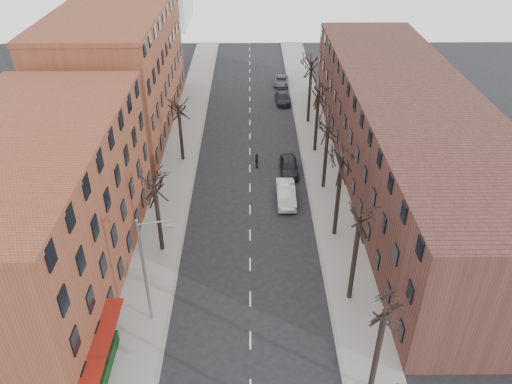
{
  "coord_description": "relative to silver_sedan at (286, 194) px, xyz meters",
  "views": [
    {
      "loc": [
        0.13,
        -15.73,
        27.65
      ],
      "look_at": [
        0.55,
        20.97,
        4.0
      ],
      "focal_mm": 35.0,
      "sensor_mm": 36.0,
      "label": 1
    }
  ],
  "objects": [
    {
      "name": "parked_car_far",
      "position": [
        1.27,
        32.14,
        -0.21
      ],
      "size": [
        2.51,
        4.72,
        1.26
      ],
      "primitive_type": "imported",
      "rotation": [
        0.0,
        0.0,
        -0.09
      ],
      "color": "#515458",
      "rests_on": "ground"
    },
    {
      "name": "pedestrian_crossing",
      "position": [
        -2.79,
        6.72,
        0.01
      ],
      "size": [
        0.61,
        1.06,
        1.7
      ],
      "primitive_type": "imported",
      "rotation": [
        0.0,
        0.0,
        1.77
      ],
      "color": "black",
      "rests_on": "ground"
    },
    {
      "name": "tree_right_c",
      "position": [
        4.04,
        -5.5,
        -0.85
      ],
      "size": [
        5.2,
        5.2,
        11.6
      ],
      "primitive_type": null,
      "color": "black",
      "rests_on": "ground"
    },
    {
      "name": "sidewalk_left",
      "position": [
        -11.56,
        9.5,
        -0.77
      ],
      "size": [
        4.0,
        90.0,
        0.15
      ],
      "primitive_type": "cube",
      "color": "gray",
      "rests_on": "ground"
    },
    {
      "name": "parked_car_mid",
      "position": [
        1.11,
        25.09,
        -0.16
      ],
      "size": [
        2.1,
        4.77,
        1.36
      ],
      "primitive_type": "imported",
      "rotation": [
        0.0,
        0.0,
        0.04
      ],
      "color": "black",
      "rests_on": "ground"
    },
    {
      "name": "silver_sedan",
      "position": [
        0.0,
        0.0,
        0.0
      ],
      "size": [
        1.83,
        5.14,
        1.69
      ],
      "primitive_type": "imported",
      "rotation": [
        0.0,
        0.0,
        0.01
      ],
      "color": "#AFB1B7",
      "rests_on": "ground"
    },
    {
      "name": "building_left_far",
      "position": [
        -19.56,
        18.5,
        6.15
      ],
      "size": [
        12.0,
        28.0,
        14.0
      ],
      "primitive_type": "cube",
      "color": "brown",
      "rests_on": "ground"
    },
    {
      "name": "tree_right_e",
      "position": [
        4.04,
        10.5,
        -0.85
      ],
      "size": [
        5.2,
        5.2,
        10.8
      ],
      "primitive_type": null,
      "color": "black",
      "rests_on": "ground"
    },
    {
      "name": "tree_right_d",
      "position": [
        4.04,
        2.5,
        -0.85
      ],
      "size": [
        5.2,
        5.2,
        10.0
      ],
      "primitive_type": null,
      "color": "black",
      "rests_on": "ground"
    },
    {
      "name": "awning_left",
      "position": [
        -12.96,
        -19.5,
        -0.85
      ],
      "size": [
        1.2,
        7.0,
        0.15
      ],
      "primitive_type": "cube",
      "color": "maroon",
      "rests_on": "ground"
    },
    {
      "name": "sidewalk_right",
      "position": [
        4.44,
        9.5,
        -0.77
      ],
      "size": [
        4.0,
        90.0,
        0.15
      ],
      "primitive_type": "cube",
      "color": "gray",
      "rests_on": "ground"
    },
    {
      "name": "parked_car_near",
      "position": [
        0.68,
        5.55,
        -0.04
      ],
      "size": [
        1.92,
        4.75,
        1.62
      ],
      "primitive_type": "imported",
      "rotation": [
        0.0,
        0.0,
        0.0
      ],
      "color": "black",
      "rests_on": "ground"
    },
    {
      "name": "building_left_near",
      "position": [
        -19.56,
        -10.5,
        5.15
      ],
      "size": [
        12.0,
        26.0,
        12.0
      ],
      "primitive_type": "cube",
      "color": "brown",
      "rests_on": "ground"
    },
    {
      "name": "building_right",
      "position": [
        12.44,
        4.5,
        4.15
      ],
      "size": [
        12.0,
        50.0,
        10.0
      ],
      "primitive_type": "cube",
      "color": "#4E2B24",
      "rests_on": "ground"
    },
    {
      "name": "tree_right_b",
      "position": [
        4.04,
        -13.5,
        -0.85
      ],
      "size": [
        5.2,
        5.2,
        10.8
      ],
      "primitive_type": null,
      "color": "black",
      "rests_on": "ground"
    },
    {
      "name": "tree_left_a",
      "position": [
        -11.16,
        -7.5,
        -0.85
      ],
      "size": [
        5.2,
        5.2,
        9.5
      ],
      "primitive_type": null,
      "color": "black",
      "rests_on": "ground"
    },
    {
      "name": "tree_right_f",
      "position": [
        4.04,
        18.5,
        -0.85
      ],
      "size": [
        5.2,
        5.2,
        11.6
      ],
      "primitive_type": null,
      "color": "black",
      "rests_on": "ground"
    },
    {
      "name": "hedge",
      "position": [
        -13.06,
        -20.5,
        -0.2
      ],
      "size": [
        0.8,
        6.0,
        1.0
      ],
      "primitive_type": "cube",
      "color": "black",
      "rests_on": "sidewalk_left"
    },
    {
      "name": "tree_left_b",
      "position": [
        -11.16,
        8.5,
        -0.85
      ],
      "size": [
        5.2,
        5.2,
        9.5
      ],
      "primitive_type": null,
      "color": "black",
      "rests_on": "ground"
    },
    {
      "name": "streetlight",
      "position": [
        -10.59,
        -15.5,
        4.17
      ],
      "size": [
        2.45,
        0.22,
        9.03
      ],
      "color": "slate",
      "rests_on": "ground"
    }
  ]
}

